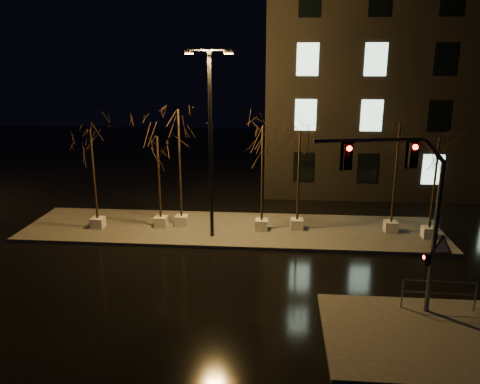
{
  "coord_description": "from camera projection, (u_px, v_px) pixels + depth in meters",
  "views": [
    {
      "loc": [
        2.39,
        -17.3,
        8.73
      ],
      "look_at": [
        0.63,
        3.69,
        2.8
      ],
      "focal_mm": 35.0,
      "sensor_mm": 36.0,
      "label": 1
    }
  ],
  "objects": [
    {
      "name": "streetlight_main",
      "position": [
        210.0,
        133.0,
        22.3
      ],
      "size": [
        2.26,
        0.79,
        9.11
      ],
      "rotation": [
        0.0,
        0.0,
        0.24
      ],
      "color": "black",
      "rests_on": "median"
    },
    {
      "name": "tree_1",
      "position": [
        158.0,
        157.0,
        24.08
      ],
      "size": [
        1.8,
        1.8,
        4.98
      ],
      "color": "beige",
      "rests_on": "median"
    },
    {
      "name": "tree_6",
      "position": [
        437.0,
        160.0,
        22.45
      ],
      "size": [
        1.8,
        1.8,
        5.21
      ],
      "color": "beige",
      "rests_on": "median"
    },
    {
      "name": "building",
      "position": [
        444.0,
        79.0,
        33.26
      ],
      "size": [
        25.0,
        12.0,
        15.0
      ],
      "primitive_type": "cube",
      "color": "black",
      "rests_on": "ground"
    },
    {
      "name": "tree_4",
      "position": [
        299.0,
        153.0,
        23.63
      ],
      "size": [
        1.8,
        1.8,
        5.36
      ],
      "color": "beige",
      "rests_on": "median"
    },
    {
      "name": "tree_3",
      "position": [
        262.0,
        150.0,
        23.47
      ],
      "size": [
        1.8,
        1.8,
        5.59
      ],
      "color": "beige",
      "rests_on": "median"
    },
    {
      "name": "traffic_signal_mast",
      "position": [
        410.0,
        202.0,
        15.41
      ],
      "size": [
        5.03,
        1.04,
        6.23
      ],
      "rotation": [
        0.0,
        0.0,
        0.2
      ],
      "color": "#525459",
      "rests_on": "sidewalk_corner"
    },
    {
      "name": "ground",
      "position": [
        217.0,
        282.0,
        19.15
      ],
      "size": [
        90.0,
        90.0,
        0.0
      ],
      "primitive_type": "plane",
      "color": "black",
      "rests_on": "ground"
    },
    {
      "name": "tree_2",
      "position": [
        179.0,
        136.0,
        23.96
      ],
      "size": [
        1.8,
        1.8,
        6.39
      ],
      "color": "beige",
      "rests_on": "median"
    },
    {
      "name": "tree_5",
      "position": [
        398.0,
        148.0,
        23.15
      ],
      "size": [
        1.8,
        1.8,
        5.78
      ],
      "color": "beige",
      "rests_on": "median"
    },
    {
      "name": "guard_rail_a",
      "position": [
        439.0,
        291.0,
        16.56
      ],
      "size": [
        2.56,
        0.12,
        1.1
      ],
      "rotation": [
        0.0,
        0.0,
        -0.03
      ],
      "color": "#525459",
      "rests_on": "sidewalk_corner"
    },
    {
      "name": "median",
      "position": [
        232.0,
        229.0,
        24.89
      ],
      "size": [
        22.0,
        5.0,
        0.15
      ],
      "primitive_type": "cube",
      "color": "#403E39",
      "rests_on": "ground"
    },
    {
      "name": "tree_0",
      "position": [
        92.0,
        152.0,
        23.83
      ],
      "size": [
        1.8,
        1.8,
        5.38
      ],
      "color": "beige",
      "rests_on": "median"
    },
    {
      "name": "sidewalk_corner",
      "position": [
        432.0,
        337.0,
        15.17
      ],
      "size": [
        7.0,
        5.0,
        0.15
      ],
      "primitive_type": "cube",
      "color": "#403E39",
      "rests_on": "ground"
    }
  ]
}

